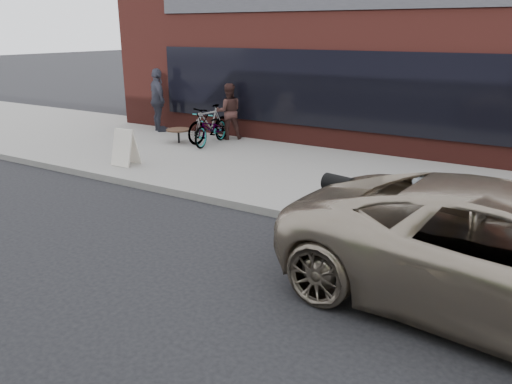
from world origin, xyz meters
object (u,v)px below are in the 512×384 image
at_px(cafe_patron_left, 229,111).
at_px(cafe_patron_right, 158,100).
at_px(bicycle_front, 211,128).
at_px(motorcycle, 368,217).
at_px(bicycle_rear, 210,124).
at_px(cafe_table, 178,130).
at_px(sandwich_sign, 125,147).

distance_m(cafe_patron_left, cafe_patron_right, 2.53).
bearing_deg(bicycle_front, motorcycle, -43.57).
distance_m(bicycle_rear, cafe_table, 0.89).
bearing_deg(sandwich_sign, bicycle_rear, 84.52).
bearing_deg(bicycle_rear, cafe_patron_right, 175.50).
bearing_deg(bicycle_front, cafe_table, -168.07).
relative_size(bicycle_rear, cafe_patron_left, 1.08).
bearing_deg(sandwich_sign, cafe_patron_right, 118.86).
relative_size(bicycle_front, cafe_table, 2.54).
height_order(bicycle_rear, cafe_table, bicycle_rear).
xyz_separation_m(bicycle_rear, cafe_patron_right, (-2.29, 0.46, 0.45)).
xyz_separation_m(bicycle_front, sandwich_sign, (-0.43, -2.83, -0.03)).
distance_m(bicycle_rear, cafe_patron_right, 2.38).
relative_size(sandwich_sign, cafe_patron_left, 0.53).
height_order(cafe_patron_left, cafe_patron_right, cafe_patron_right).
bearing_deg(bicycle_front, sandwich_sign, -106.29).
xyz_separation_m(sandwich_sign, cafe_patron_left, (0.43, 3.69, 0.37)).
relative_size(motorcycle, cafe_patron_left, 1.30).
relative_size(cafe_table, cafe_patron_right, 0.35).
relative_size(motorcycle, bicycle_front, 1.20).
height_order(sandwich_sign, cafe_patron_right, cafe_patron_right).
bearing_deg(motorcycle, sandwich_sign, 178.10).
bearing_deg(cafe_patron_right, cafe_table, -179.48).
bearing_deg(motorcycle, cafe_table, 161.04).
bearing_deg(motorcycle, bicycle_front, 155.31).
bearing_deg(sandwich_sign, cafe_table, 99.05).
distance_m(motorcycle, cafe_patron_right, 9.88).
xyz_separation_m(bicycle_rear, sandwich_sign, (-0.20, -3.06, -0.09)).
bearing_deg(motorcycle, bicycle_rear, 154.92).
height_order(motorcycle, bicycle_rear, motorcycle).
relative_size(bicycle_front, bicycle_rear, 1.01).
bearing_deg(motorcycle, cafe_patron_left, 150.28).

